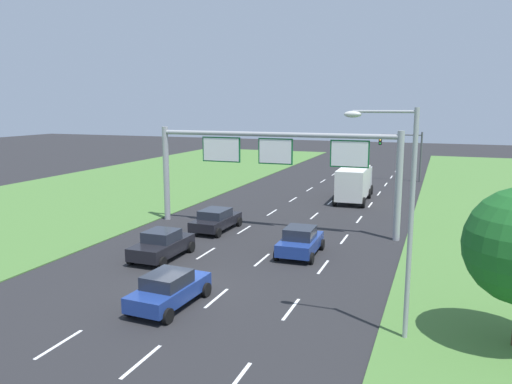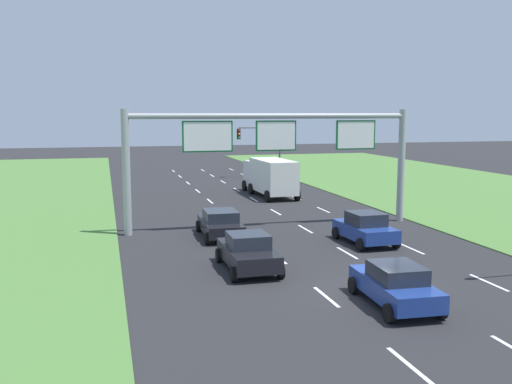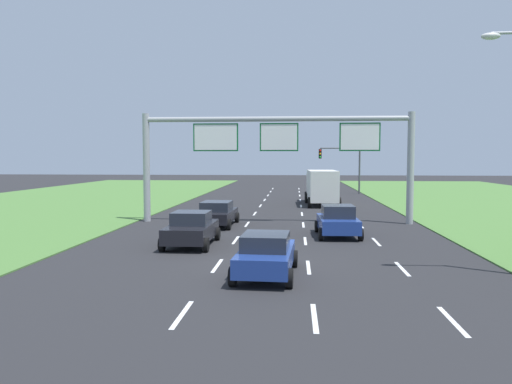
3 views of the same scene
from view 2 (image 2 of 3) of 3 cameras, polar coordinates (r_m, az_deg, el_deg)
name	(u,v)px [view 2 (image 2 of 3)]	position (r m, az deg, el deg)	size (l,w,h in m)	color
ground_plane	(369,293)	(22.35, 11.27, -9.88)	(200.00, 200.00, 0.00)	#262628
lane_dashes_inner_left	(236,222)	(35.58, -2.01, -3.06)	(0.14, 68.40, 0.01)	white
lane_dashes_inner_right	(289,220)	(36.50, 3.36, -2.79)	(0.14, 68.40, 0.01)	white
lane_dashes_slip	(340,217)	(37.73, 8.41, -2.51)	(0.14, 68.40, 0.01)	white
car_near_red	(395,284)	(20.93, 13.74, -8.97)	(2.25, 4.30, 1.52)	navy
car_lead_silver	(248,252)	(24.82, -0.80, -6.02)	(2.22, 4.30, 1.62)	black
car_mid_lane	(365,228)	(30.30, 10.87, -3.57)	(2.30, 4.04, 1.66)	navy
car_far_ahead	(220,223)	(31.36, -3.58, -3.14)	(2.31, 4.53, 1.50)	black
box_truck	(270,176)	(46.87, 1.38, 1.65)	(2.86, 8.09, 3.05)	silver
sign_gantry	(274,145)	(33.44, 1.84, 4.73)	(17.24, 0.44, 7.00)	#9EA0A5
traffic_light_mast	(262,141)	(60.47, 0.63, 5.15)	(4.76, 0.49, 5.60)	#47494F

